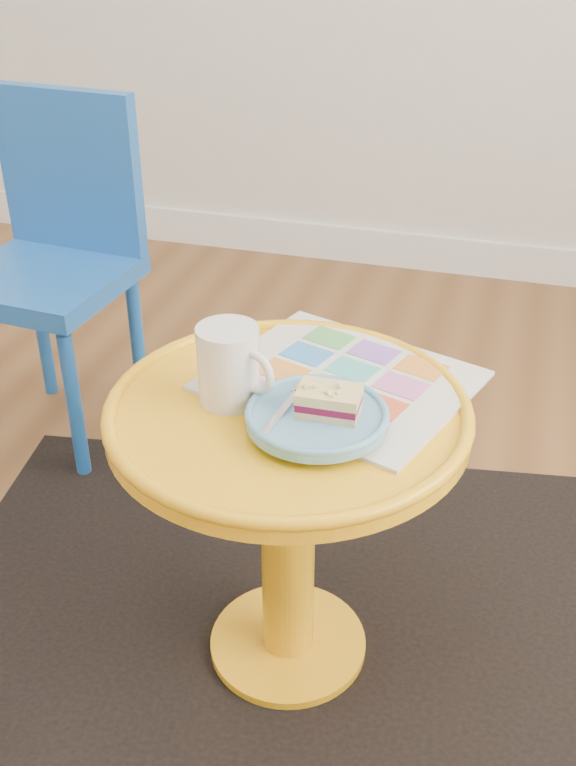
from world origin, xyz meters
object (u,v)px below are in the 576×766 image
(chair, at_px, (56,249))
(plate, at_px, (317,418))
(newspaper, at_px, (341,381))
(side_table, at_px, (288,485))
(mug, at_px, (230,363))

(chair, height_order, plate, chair)
(newspaper, bearing_deg, side_table, -103.96)
(side_table, xyz_separation_m, mug, (-0.08, -0.00, 0.20))
(chair, distance_m, plate, 0.95)
(side_table, distance_m, newspaper, 0.18)
(newspaper, height_order, plate, plate)
(mug, distance_m, plate, 0.15)
(side_table, bearing_deg, chair, 141.23)
(newspaper, distance_m, plate, 0.13)
(newspaper, height_order, mug, mug)
(chair, height_order, mug, chair)
(side_table, distance_m, chair, 0.89)
(mug, height_order, plate, mug)
(mug, xyz_separation_m, plate, (0.14, -0.04, -0.04))
(side_table, bearing_deg, mug, -176.66)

